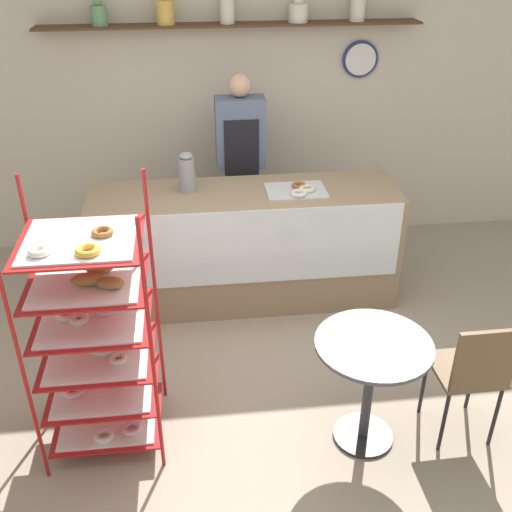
{
  "coord_description": "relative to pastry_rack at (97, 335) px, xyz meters",
  "views": [
    {
      "loc": [
        -0.41,
        -3.1,
        2.84
      ],
      "look_at": [
        0.0,
        0.41,
        0.82
      ],
      "focal_mm": 42.0,
      "sensor_mm": 36.0,
      "label": 1
    }
  ],
  "objects": [
    {
      "name": "coffee_carafe",
      "position": [
        0.55,
        1.52,
        0.36
      ],
      "size": [
        0.12,
        0.12,
        0.32
      ],
      "color": "gray",
      "rests_on": "display_counter"
    },
    {
      "name": "cafe_table",
      "position": [
        1.56,
        -0.22,
        -0.21
      ],
      "size": [
        0.68,
        0.68,
        0.73
      ],
      "color": "#262628",
      "rests_on": "ground_plane"
    },
    {
      "name": "ground_plane",
      "position": [
        0.99,
        0.29,
        -0.76
      ],
      "size": [
        14.0,
        14.0,
        0.0
      ],
      "primitive_type": "plane",
      "color": "gray"
    },
    {
      "name": "cafe_chair",
      "position": [
        2.15,
        -0.29,
        -0.21
      ],
      "size": [
        0.39,
        0.39,
        0.89
      ],
      "rotation": [
        0.0,
        0.0,
        3.16
      ],
      "color": "black",
      "rests_on": "ground_plane"
    },
    {
      "name": "back_wall",
      "position": [
        1.0,
        2.61,
        0.6
      ],
      "size": [
        10.0,
        0.3,
        2.7
      ],
      "color": "beige",
      "rests_on": "ground_plane"
    },
    {
      "name": "donut_tray_counter",
      "position": [
        1.41,
        1.41,
        0.22
      ],
      "size": [
        0.47,
        0.34,
        0.05
      ],
      "color": "silver",
      "rests_on": "display_counter"
    },
    {
      "name": "person_worker",
      "position": [
        1.02,
        2.08,
        0.19
      ],
      "size": [
        0.42,
        0.23,
        1.73
      ],
      "color": "#282833",
      "rests_on": "ground_plane"
    },
    {
      "name": "display_counter",
      "position": [
        0.99,
        1.45,
        -0.28
      ],
      "size": [
        2.43,
        0.69,
        0.96
      ],
      "color": "#937A5B",
      "rests_on": "ground_plane"
    },
    {
      "name": "pastry_rack",
      "position": [
        0.0,
        0.0,
        0.0
      ],
      "size": [
        0.69,
        0.62,
        1.64
      ],
      "color": "#A51919",
      "rests_on": "ground_plane"
    }
  ]
}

